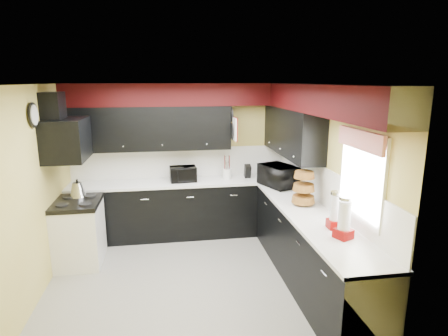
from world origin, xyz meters
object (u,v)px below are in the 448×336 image
microwave (279,176)px  kettle (78,189)px  toaster_oven (183,174)px  utensil_crock (227,174)px  knife_block (248,171)px

microwave → kettle: size_ratio=2.61×
toaster_oven → utensil_crock: 0.74m
utensil_crock → kettle: kettle is taller
microwave → utensil_crock: 0.92m
kettle → knife_block: bearing=12.5°
toaster_oven → knife_block: bearing=-0.8°
utensil_crock → knife_block: bearing=-0.4°
utensil_crock → knife_block: (0.35, -0.00, 0.03)m
microwave → knife_block: (-0.36, 0.57, -0.06)m
toaster_oven → kettle: toaster_oven is taller
toaster_oven → microwave: microwave is taller
toaster_oven → utensil_crock: size_ratio=2.53×
utensil_crock → kettle: (-2.27, -0.58, 0.00)m
microwave → kettle: bearing=68.9°
toaster_oven → kettle: 1.62m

